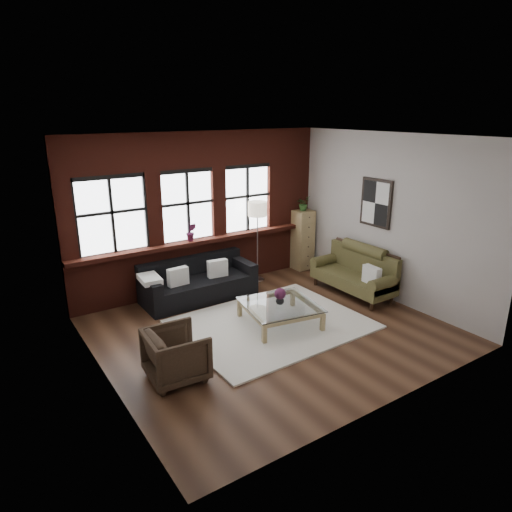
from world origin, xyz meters
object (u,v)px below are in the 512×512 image
coffee_table (280,315)px  vase (280,300)px  dark_sofa (199,280)px  drawer_chest (302,240)px  armchair (176,355)px  floor_lamp (257,238)px  vintage_settee (353,271)px

coffee_table → vase: (0.00, 0.00, 0.28)m
dark_sofa → coffee_table: 1.94m
vase → drawer_chest: (2.22, 2.13, 0.23)m
coffee_table → drawer_chest: drawer_chest is taller
armchair → vase: armchair is taller
coffee_table → drawer_chest: (2.22, 2.13, 0.50)m
drawer_chest → floor_lamp: floor_lamp is taller
vintage_settee → coffee_table: bearing=-171.7°
dark_sofa → floor_lamp: floor_lamp is taller
armchair → drawer_chest: drawer_chest is taller
vintage_settee → drawer_chest: bearing=84.6°
coffee_table → floor_lamp: bearing=66.1°
coffee_table → drawer_chest: size_ratio=0.86×
coffee_table → drawer_chest: 3.12m
vintage_settee → drawer_chest: (0.17, 1.83, 0.21)m
armchair → drawer_chest: (4.40, 2.67, 0.33)m
vintage_settee → floor_lamp: 2.13m
dark_sofa → vintage_settee: size_ratio=1.22×
armchair → dark_sofa: bearing=-29.4°
armchair → drawer_chest: bearing=-54.9°
dark_sofa → floor_lamp: size_ratio=1.17×
armchair → coffee_table: bearing=-72.2°
coffee_table → floor_lamp: size_ratio=0.63×
vintage_settee → coffee_table: vintage_settee is taller
drawer_chest → vintage_settee: bearing=-95.4°
drawer_chest → floor_lamp: bearing=-176.3°
armchair → floor_lamp: bearing=-46.2°
vintage_settee → dark_sofa: bearing=150.6°
dark_sofa → vase: bearing=-70.6°
dark_sofa → drawer_chest: size_ratio=1.60×
drawer_chest → armchair: bearing=-148.8°
armchair → vintage_settee: bearing=-74.9°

